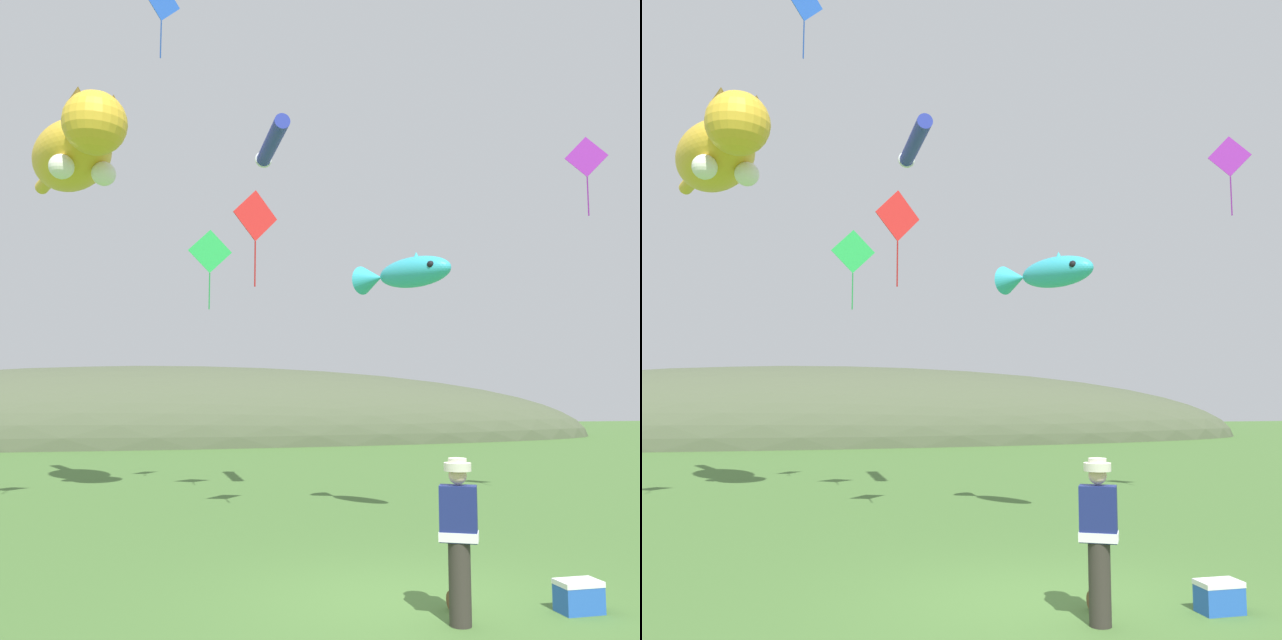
# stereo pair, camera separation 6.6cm
# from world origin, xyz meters

# --- Properties ---
(ground_plane) EXTENTS (120.00, 120.00, 0.00)m
(ground_plane) POSITION_xyz_m (0.00, 0.00, 0.00)
(ground_plane) COLOR #477033
(distant_hill_ridge) EXTENTS (53.18, 13.92, 8.66)m
(distant_hill_ridge) POSITION_xyz_m (0.00, 33.90, 0.00)
(distant_hill_ridge) COLOR #4C563D
(distant_hill_ridge) RESTS_ON ground
(festival_attendant) EXTENTS (0.49, 0.43, 1.77)m
(festival_attendant) POSITION_xyz_m (0.20, -0.95, 0.95)
(festival_attendant) COLOR #332D28
(festival_attendant) RESTS_ON ground
(kite_spool) EXTENTS (0.14, 0.22, 0.22)m
(kite_spool) POSITION_xyz_m (0.41, -0.42, 0.11)
(kite_spool) COLOR olive
(kite_spool) RESTS_ON ground
(picnic_cooler) EXTENTS (0.50, 0.34, 0.36)m
(picnic_cooler) POSITION_xyz_m (1.73, -0.87, 0.18)
(picnic_cooler) COLOR blue
(picnic_cooler) RESTS_ON ground
(kite_giant_cat) EXTENTS (2.72, 6.12, 1.92)m
(kite_giant_cat) POSITION_xyz_m (-4.66, 9.71, 8.48)
(kite_giant_cat) COLOR gold
(kite_fish_windsock) EXTENTS (1.65, 2.31, 0.71)m
(kite_fish_windsock) POSITION_xyz_m (2.05, 5.01, 4.95)
(kite_fish_windsock) COLOR #33B2CC
(kite_tube_streamer) EXTENTS (0.48, 2.71, 0.44)m
(kite_tube_streamer) POSITION_xyz_m (-0.07, 8.12, 8.60)
(kite_tube_streamer) COLOR #2633A5
(kite_diamond_green) EXTENTS (1.08, 0.06, 1.98)m
(kite_diamond_green) POSITION_xyz_m (-1.40, 9.11, 6.02)
(kite_diamond_green) COLOR green
(kite_diamond_blue) EXTENTS (0.86, 0.55, 1.91)m
(kite_diamond_blue) POSITION_xyz_m (-2.77, 7.67, 11.54)
(kite_diamond_blue) COLOR blue
(kite_diamond_red) EXTENTS (0.95, 0.42, 1.93)m
(kite_diamond_red) POSITION_xyz_m (-0.95, 5.32, 5.99)
(kite_diamond_red) COLOR red
(kite_diamond_violet) EXTENTS (0.82, 0.49, 1.84)m
(kite_diamond_violet) POSITION_xyz_m (6.63, 5.27, 7.86)
(kite_diamond_violet) COLOR purple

